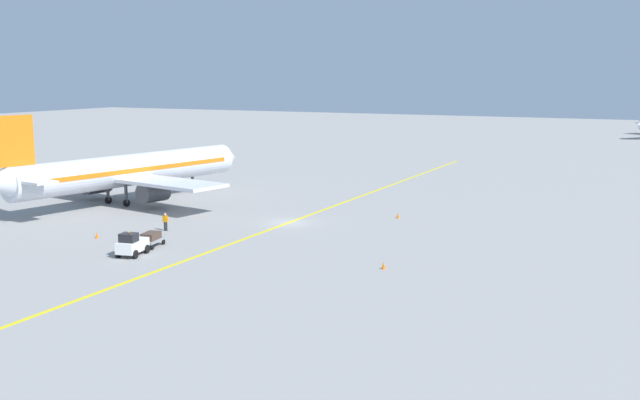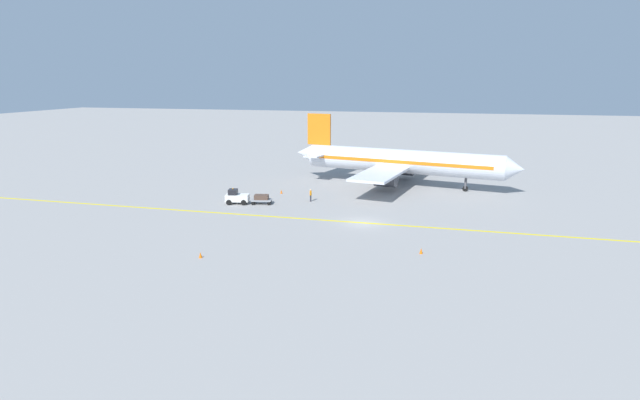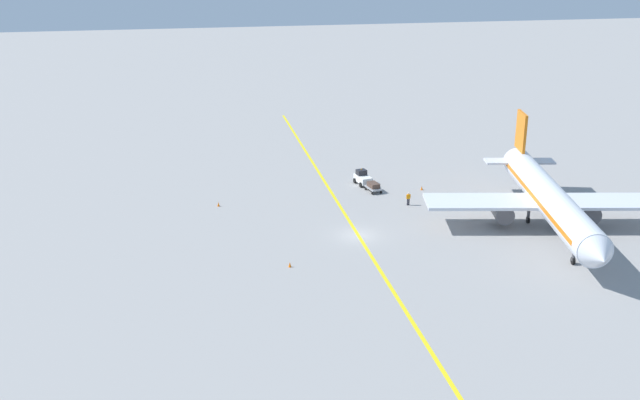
{
  "view_description": "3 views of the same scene",
  "coord_description": "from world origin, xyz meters",
  "px_view_note": "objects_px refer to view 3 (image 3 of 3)",
  "views": [
    {
      "loc": [
        34.91,
        -64.03,
        14.5
      ],
      "look_at": [
        4.54,
        -2.21,
        2.95
      ],
      "focal_mm": 42.0,
      "sensor_mm": 36.0,
      "label": 1
    },
    {
      "loc": [
        54.32,
        8.61,
        15.95
      ],
      "look_at": [
        -0.51,
        -5.23,
        2.26
      ],
      "focal_mm": 28.0,
      "sensor_mm": 36.0,
      "label": 2
    },
    {
      "loc": [
        19.07,
        76.46,
        32.57
      ],
      "look_at": [
        4.32,
        -0.57,
        4.37
      ],
      "focal_mm": 42.0,
      "sensor_mm": 36.0,
      "label": 3
    }
  ],
  "objects_px": {
    "airplane_at_gate": "(548,198)",
    "baggage_cart_trailing": "(373,186)",
    "traffic_cone_near_nose": "(422,188)",
    "traffic_cone_mid_apron": "(290,265)",
    "ground_crew_worker": "(408,198)",
    "traffic_cone_by_wingtip": "(218,204)",
    "baggage_tug_white": "(363,178)"
  },
  "relations": [
    {
      "from": "airplane_at_gate",
      "to": "baggage_cart_trailing",
      "type": "bearing_deg",
      "value": -44.95
    },
    {
      "from": "traffic_cone_near_nose",
      "to": "traffic_cone_mid_apron",
      "type": "relative_size",
      "value": 1.0
    },
    {
      "from": "ground_crew_worker",
      "to": "traffic_cone_mid_apron",
      "type": "distance_m",
      "value": 23.38
    },
    {
      "from": "airplane_at_gate",
      "to": "ground_crew_worker",
      "type": "distance_m",
      "value": 17.22
    },
    {
      "from": "traffic_cone_near_nose",
      "to": "traffic_cone_by_wingtip",
      "type": "relative_size",
      "value": 1.0
    },
    {
      "from": "traffic_cone_near_nose",
      "to": "airplane_at_gate",
      "type": "bearing_deg",
      "value": 121.88
    },
    {
      "from": "ground_crew_worker",
      "to": "traffic_cone_near_nose",
      "type": "distance_m",
      "value": 6.44
    },
    {
      "from": "baggage_tug_white",
      "to": "ground_crew_worker",
      "type": "bearing_deg",
      "value": 111.88
    },
    {
      "from": "baggage_cart_trailing",
      "to": "traffic_cone_near_nose",
      "type": "bearing_deg",
      "value": 175.25
    },
    {
      "from": "baggage_tug_white",
      "to": "traffic_cone_mid_apron",
      "type": "distance_m",
      "value": 28.25
    },
    {
      "from": "ground_crew_worker",
      "to": "baggage_cart_trailing",
      "type": "bearing_deg",
      "value": -62.9
    },
    {
      "from": "traffic_cone_mid_apron",
      "to": "traffic_cone_by_wingtip",
      "type": "distance_m",
      "value": 20.54
    },
    {
      "from": "traffic_cone_mid_apron",
      "to": "baggage_cart_trailing",
      "type": "bearing_deg",
      "value": -124.06
    },
    {
      "from": "baggage_tug_white",
      "to": "traffic_cone_by_wingtip",
      "type": "distance_m",
      "value": 20.54
    },
    {
      "from": "traffic_cone_by_wingtip",
      "to": "baggage_cart_trailing",
      "type": "bearing_deg",
      "value": -175.03
    },
    {
      "from": "ground_crew_worker",
      "to": "traffic_cone_mid_apron",
      "type": "bearing_deg",
      "value": 41.59
    },
    {
      "from": "baggage_tug_white",
      "to": "traffic_cone_near_nose",
      "type": "height_order",
      "value": "baggage_tug_white"
    },
    {
      "from": "traffic_cone_near_nose",
      "to": "traffic_cone_mid_apron",
      "type": "height_order",
      "value": "same"
    },
    {
      "from": "ground_crew_worker",
      "to": "traffic_cone_mid_apron",
      "type": "relative_size",
      "value": 3.05
    },
    {
      "from": "traffic_cone_mid_apron",
      "to": "traffic_cone_by_wingtip",
      "type": "height_order",
      "value": "same"
    },
    {
      "from": "traffic_cone_near_nose",
      "to": "traffic_cone_mid_apron",
      "type": "bearing_deg",
      "value": 44.78
    },
    {
      "from": "baggage_cart_trailing",
      "to": "traffic_cone_by_wingtip",
      "type": "height_order",
      "value": "baggage_cart_trailing"
    },
    {
      "from": "traffic_cone_near_nose",
      "to": "baggage_tug_white",
      "type": "bearing_deg",
      "value": -27.68
    },
    {
      "from": "airplane_at_gate",
      "to": "traffic_cone_mid_apron",
      "type": "height_order",
      "value": "airplane_at_gate"
    },
    {
      "from": "airplane_at_gate",
      "to": "traffic_cone_mid_apron",
      "type": "relative_size",
      "value": 64.35
    },
    {
      "from": "airplane_at_gate",
      "to": "traffic_cone_near_nose",
      "type": "bearing_deg",
      "value": -58.12
    },
    {
      "from": "traffic_cone_mid_apron",
      "to": "baggage_tug_white",
      "type": "bearing_deg",
      "value": -119.29
    },
    {
      "from": "airplane_at_gate",
      "to": "traffic_cone_near_nose",
      "type": "height_order",
      "value": "airplane_at_gate"
    },
    {
      "from": "baggage_tug_white",
      "to": "traffic_cone_mid_apron",
      "type": "height_order",
      "value": "baggage_tug_white"
    },
    {
      "from": "airplane_at_gate",
      "to": "baggage_tug_white",
      "type": "relative_size",
      "value": 10.93
    },
    {
      "from": "baggage_tug_white",
      "to": "baggage_cart_trailing",
      "type": "distance_m",
      "value": 3.3
    },
    {
      "from": "traffic_cone_near_nose",
      "to": "traffic_cone_mid_apron",
      "type": "distance_m",
      "value": 29.61
    }
  ]
}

